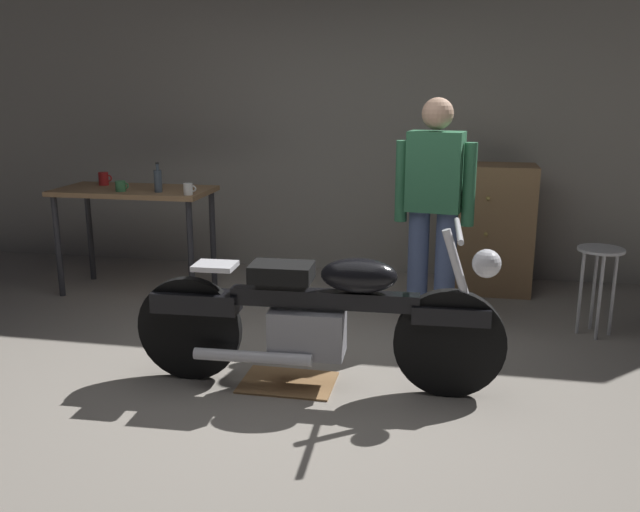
{
  "coord_description": "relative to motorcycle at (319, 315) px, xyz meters",
  "views": [
    {
      "loc": [
        0.89,
        -3.61,
        1.76
      ],
      "look_at": [
        0.04,
        0.7,
        0.65
      ],
      "focal_mm": 38.38,
      "sensor_mm": 36.0,
      "label": 1
    }
  ],
  "objects": [
    {
      "name": "ground_plane",
      "position": [
        -0.15,
        -0.1,
        -0.45
      ],
      "size": [
        12.0,
        12.0,
        0.0
      ],
      "primitive_type": "plane",
      "color": "gray"
    },
    {
      "name": "back_wall",
      "position": [
        -0.15,
        2.7,
        1.1
      ],
      "size": [
        8.0,
        0.12,
        3.1
      ],
      "primitive_type": "cube",
      "color": "gray",
      "rests_on": "ground_plane"
    },
    {
      "name": "workbench",
      "position": [
        -1.91,
        1.6,
        0.34
      ],
      "size": [
        1.3,
        0.64,
        0.9
      ],
      "color": "#99724C",
      "rests_on": "ground_plane"
    },
    {
      "name": "motorcycle",
      "position": [
        0.0,
        0.0,
        0.0
      ],
      "size": [
        2.19,
        0.6,
        1.0
      ],
      "rotation": [
        0.0,
        0.0,
        0.04
      ],
      "color": "black",
      "rests_on": "ground_plane"
    },
    {
      "name": "person_standing",
      "position": [
        0.61,
        1.15,
        0.48
      ],
      "size": [
        0.56,
        0.28,
        1.67
      ],
      "rotation": [
        0.0,
        0.0,
        2.97
      ],
      "color": "#4C5C87",
      "rests_on": "ground_plane"
    },
    {
      "name": "shop_stool",
      "position": [
        1.78,
        1.24,
        0.05
      ],
      "size": [
        0.32,
        0.32,
        0.64
      ],
      "color": "#B2B2B7",
      "rests_on": "ground_plane"
    },
    {
      "name": "wooden_dresser",
      "position": [
        1.02,
        2.2,
        0.1
      ],
      "size": [
        0.8,
        0.47,
        1.1
      ],
      "color": "#99724C",
      "rests_on": "ground_plane"
    },
    {
      "name": "drip_tray",
      "position": [
        -0.19,
        0.0,
        -0.44
      ],
      "size": [
        0.56,
        0.4,
        0.01
      ],
      "primitive_type": "cube",
      "color": "olive",
      "rests_on": "ground_plane"
    },
    {
      "name": "mug_green_speckled",
      "position": [
        -1.94,
        1.44,
        0.49
      ],
      "size": [
        0.11,
        0.08,
        0.09
      ],
      "color": "#3D7F4C",
      "rests_on": "workbench"
    },
    {
      "name": "mug_white_ceramic",
      "position": [
        -1.33,
        1.38,
        0.5
      ],
      "size": [
        0.11,
        0.07,
        0.09
      ],
      "color": "white",
      "rests_on": "workbench"
    },
    {
      "name": "mug_red_diner",
      "position": [
        -2.25,
        1.74,
        0.51
      ],
      "size": [
        0.12,
        0.08,
        0.11
      ],
      "color": "red",
      "rests_on": "workbench"
    },
    {
      "name": "bottle",
      "position": [
        -1.62,
        1.46,
        0.55
      ],
      "size": [
        0.06,
        0.06,
        0.24
      ],
      "color": "#3F4C59",
      "rests_on": "workbench"
    }
  ]
}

